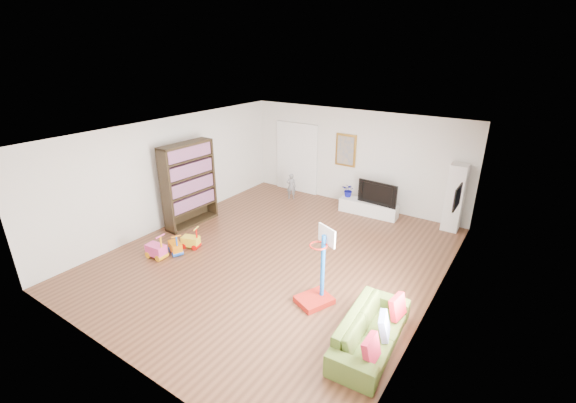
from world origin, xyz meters
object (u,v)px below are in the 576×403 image
Objects in this scene: media_console at (368,208)px; sofa at (371,331)px; basketball_hoop at (315,268)px; bookshelf at (189,185)px.

media_console is 0.85× the size of sofa.
media_console is 5.07m from sofa.
media_console is at bearing 19.65° from sofa.
basketball_hoop is at bearing 67.03° from sofa.
sofa is 1.40m from basketball_hoop.
bookshelf is at bearing -171.39° from basketball_hoop.
bookshelf is at bearing 70.54° from sofa.
media_console is at bearing 123.57° from basketball_hoop.
media_console is at bearing 43.02° from bookshelf.
basketball_hoop is at bearing -12.60° from bookshelf.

